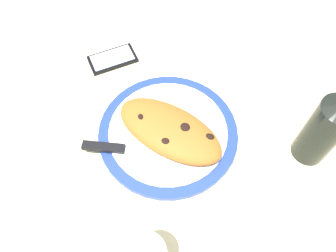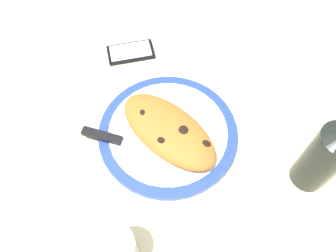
{
  "view_description": "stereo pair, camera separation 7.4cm",
  "coord_description": "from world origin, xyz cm",
  "px_view_note": "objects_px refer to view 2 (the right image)",
  "views": [
    {
      "loc": [
        -11.42,
        35.96,
        67.37
      ],
      "look_at": [
        0.0,
        0.0,
        3.82
      ],
      "focal_mm": 35.35,
      "sensor_mm": 36.0,
      "label": 1
    },
    {
      "loc": [
        -18.2,
        33.05,
        67.37
      ],
      "look_at": [
        0.0,
        0.0,
        3.82
      ],
      "focal_mm": 35.35,
      "sensor_mm": 36.0,
      "label": 2
    }
  ],
  "objects_px": {
    "water_glass": "(117,251)",
    "wine_bottle": "(326,156)",
    "fork": "(181,112)",
    "smartphone": "(131,52)",
    "calzone": "(168,130)",
    "plate": "(168,132)",
    "knife": "(116,140)"
  },
  "relations": [
    {
      "from": "plate",
      "to": "knife",
      "type": "distance_m",
      "value": 0.12
    },
    {
      "from": "knife",
      "to": "water_glass",
      "type": "relative_size",
      "value": 2.42
    },
    {
      "from": "knife",
      "to": "wine_bottle",
      "type": "bearing_deg",
      "value": -161.59
    },
    {
      "from": "knife",
      "to": "water_glass",
      "type": "distance_m",
      "value": 0.24
    },
    {
      "from": "fork",
      "to": "water_glass",
      "type": "height_order",
      "value": "water_glass"
    },
    {
      "from": "water_glass",
      "to": "wine_bottle",
      "type": "bearing_deg",
      "value": -128.68
    },
    {
      "from": "knife",
      "to": "water_glass",
      "type": "xyz_separation_m",
      "value": [
        -0.14,
        0.2,
        0.02
      ]
    },
    {
      "from": "calzone",
      "to": "wine_bottle",
      "type": "relative_size",
      "value": 1.04
    },
    {
      "from": "wine_bottle",
      "to": "water_glass",
      "type": "bearing_deg",
      "value": 51.32
    },
    {
      "from": "smartphone",
      "to": "wine_bottle",
      "type": "xyz_separation_m",
      "value": [
        -0.52,
        0.12,
        0.1
      ]
    },
    {
      "from": "plate",
      "to": "wine_bottle",
      "type": "relative_size",
      "value": 1.2
    },
    {
      "from": "fork",
      "to": "knife",
      "type": "xyz_separation_m",
      "value": [
        0.09,
        0.14,
        0.0
      ]
    },
    {
      "from": "plate",
      "to": "fork",
      "type": "height_order",
      "value": "fork"
    },
    {
      "from": "fork",
      "to": "water_glass",
      "type": "distance_m",
      "value": 0.34
    },
    {
      "from": "plate",
      "to": "calzone",
      "type": "bearing_deg",
      "value": 122.6
    },
    {
      "from": "plate",
      "to": "knife",
      "type": "relative_size",
      "value": 1.35
    },
    {
      "from": "smartphone",
      "to": "water_glass",
      "type": "height_order",
      "value": "water_glass"
    },
    {
      "from": "knife",
      "to": "smartphone",
      "type": "distance_m",
      "value": 0.28
    },
    {
      "from": "fork",
      "to": "water_glass",
      "type": "bearing_deg",
      "value": 97.49
    },
    {
      "from": "calzone",
      "to": "smartphone",
      "type": "height_order",
      "value": "calzone"
    },
    {
      "from": "calzone",
      "to": "fork",
      "type": "xyz_separation_m",
      "value": [
        0.0,
        -0.07,
        -0.02
      ]
    },
    {
      "from": "calzone",
      "to": "water_glass",
      "type": "relative_size",
      "value": 2.83
    },
    {
      "from": "smartphone",
      "to": "water_glass",
      "type": "distance_m",
      "value": 0.52
    },
    {
      "from": "plate",
      "to": "wine_bottle",
      "type": "xyz_separation_m",
      "value": [
        -0.31,
        -0.05,
        0.09
      ]
    },
    {
      "from": "plate",
      "to": "smartphone",
      "type": "distance_m",
      "value": 0.27
    },
    {
      "from": "knife",
      "to": "smartphone",
      "type": "relative_size",
      "value": 1.73
    },
    {
      "from": "plate",
      "to": "knife",
      "type": "xyz_separation_m",
      "value": [
        0.09,
        0.08,
        0.01
      ]
    },
    {
      "from": "plate",
      "to": "knife",
      "type": "height_order",
      "value": "knife"
    },
    {
      "from": "fork",
      "to": "smartphone",
      "type": "xyz_separation_m",
      "value": [
        0.21,
        -0.11,
        -0.01
      ]
    },
    {
      "from": "knife",
      "to": "plate",
      "type": "bearing_deg",
      "value": -137.84
    },
    {
      "from": "fork",
      "to": "wine_bottle",
      "type": "distance_m",
      "value": 0.32
    },
    {
      "from": "water_glass",
      "to": "wine_bottle",
      "type": "distance_m",
      "value": 0.43
    }
  ]
}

